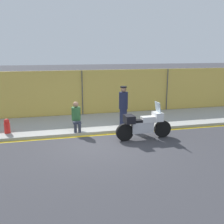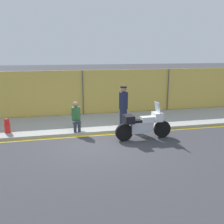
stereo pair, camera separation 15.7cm
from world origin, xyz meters
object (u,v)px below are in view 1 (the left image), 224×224
Objects in this scene: officer_standing at (123,106)px; fire_hydrant at (7,126)px; person_seated_on_curb at (76,115)px; motorcycle at (144,125)px.

officer_standing reaches higher than fire_hydrant.
person_seated_on_curb is 2.03× the size of fire_hydrant.
officer_standing is at bearing 7.90° from person_seated_on_curb.
officer_standing is (-0.34, 1.73, 0.44)m from motorcycle.
person_seated_on_curb is (-2.50, 1.43, 0.21)m from motorcycle.
fire_hydrant is (-5.32, 1.71, -0.17)m from motorcycle.
motorcycle reaches higher than fire_hydrant.
fire_hydrant is at bearing 159.62° from motorcycle.
fire_hydrant is at bearing 174.28° from person_seated_on_curb.
officer_standing is 1.44× the size of person_seated_on_curb.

